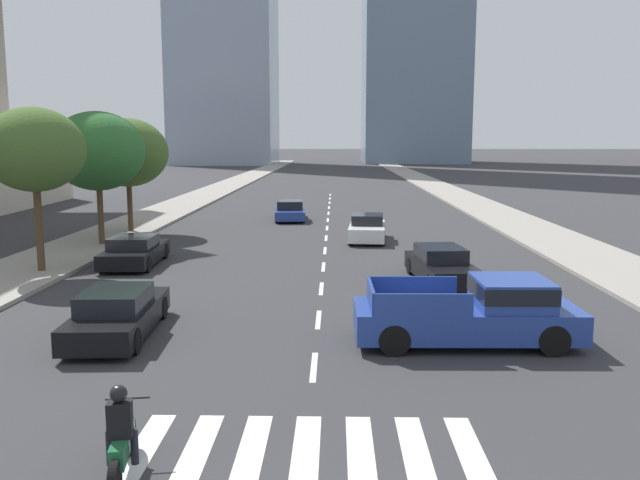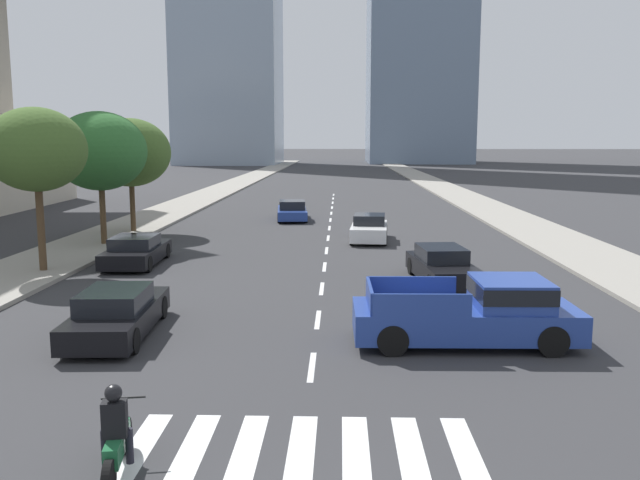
% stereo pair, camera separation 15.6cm
% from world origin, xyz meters
% --- Properties ---
extents(sidewalk_east, '(4.00, 260.00, 0.15)m').
position_xyz_m(sidewalk_east, '(11.55, 30.00, 0.07)').
color(sidewalk_east, gray).
rests_on(sidewalk_east, ground).
extents(sidewalk_west, '(4.00, 260.00, 0.15)m').
position_xyz_m(sidewalk_west, '(-11.55, 30.00, 0.07)').
color(sidewalk_west, gray).
rests_on(sidewalk_west, ground).
extents(crosswalk_near, '(5.85, 2.53, 0.01)m').
position_xyz_m(crosswalk_near, '(0.00, 4.80, 0.00)').
color(crosswalk_near, silver).
rests_on(crosswalk_near, ground).
extents(lane_divider_center, '(0.14, 50.00, 0.01)m').
position_xyz_m(lane_divider_center, '(0.00, 32.80, 0.00)').
color(lane_divider_center, silver).
rests_on(lane_divider_center, ground).
extents(motorcycle_third, '(0.70, 2.07, 1.49)m').
position_xyz_m(motorcycle_third, '(-2.74, 3.78, 0.58)').
color(motorcycle_third, black).
rests_on(motorcycle_third, ground).
extents(pickup_truck, '(5.58, 2.21, 1.67)m').
position_xyz_m(pickup_truck, '(4.03, 10.62, 0.81)').
color(pickup_truck, navy).
rests_on(pickup_truck, ground).
extents(sedan_black_0, '(2.21, 4.83, 1.28)m').
position_xyz_m(sedan_black_0, '(4.31, 17.98, 0.59)').
color(sedan_black_0, black).
rests_on(sedan_black_0, ground).
extents(sedan_black_1, '(2.06, 4.66, 1.23)m').
position_xyz_m(sedan_black_1, '(-7.73, 20.98, 0.57)').
color(sedan_black_1, black).
rests_on(sedan_black_1, ground).
extents(sedan_blue_2, '(2.22, 4.94, 1.27)m').
position_xyz_m(sedan_blue_2, '(-2.47, 36.81, 0.58)').
color(sedan_blue_2, navy).
rests_on(sedan_blue_2, ground).
extents(sedan_white_3, '(2.07, 4.39, 1.33)m').
position_xyz_m(sedan_white_3, '(2.11, 27.92, 0.61)').
color(sedan_white_3, silver).
rests_on(sedan_white_3, ground).
extents(sedan_black_4, '(2.00, 4.84, 1.27)m').
position_xyz_m(sedan_black_4, '(-5.19, 11.11, 0.59)').
color(sedan_black_4, black).
rests_on(sedan_black_4, ground).
extents(street_tree_nearest, '(3.71, 3.71, 6.16)m').
position_xyz_m(street_tree_nearest, '(-10.75, 19.07, 4.71)').
color(street_tree_nearest, '#4C3823').
rests_on(street_tree_nearest, sidewalk_west).
extents(street_tree_second, '(4.38, 4.38, 6.28)m').
position_xyz_m(street_tree_second, '(-10.75, 25.70, 4.56)').
color(street_tree_second, '#4C3823').
rests_on(street_tree_second, sidewalk_west).
extents(street_tree_third, '(4.33, 4.33, 6.11)m').
position_xyz_m(street_tree_third, '(-10.75, 30.27, 4.41)').
color(street_tree_third, '#4C3823').
rests_on(street_tree_third, sidewalk_west).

